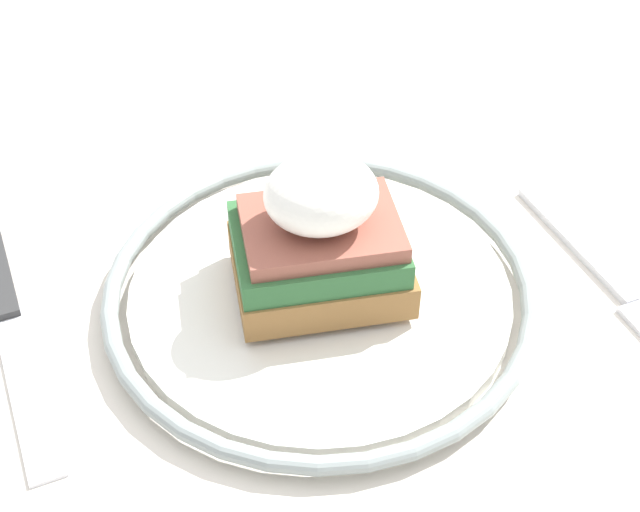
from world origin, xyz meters
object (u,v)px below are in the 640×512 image
plate (320,291)px  sandwich (320,238)px  knife (11,321)px  fork (601,271)px

plate → sandwich: (0.00, 0.00, 0.04)m
plate → knife: size_ratio=1.29×
plate → sandwich: size_ratio=2.61×
knife → fork: bearing=176.1°
plate → fork: 0.17m
sandwich → fork: bearing=177.6°
knife → plate: bearing=175.2°
plate → fork: (-0.17, 0.01, -0.01)m
plate → fork: plate is taller
plate → knife: 0.17m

